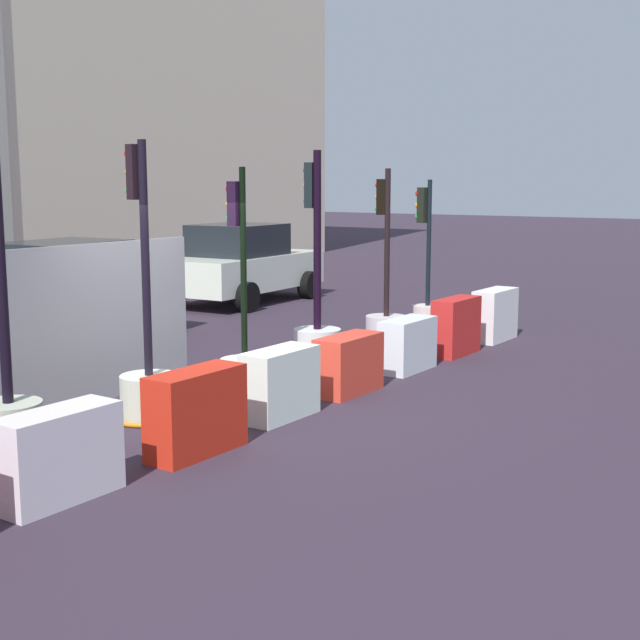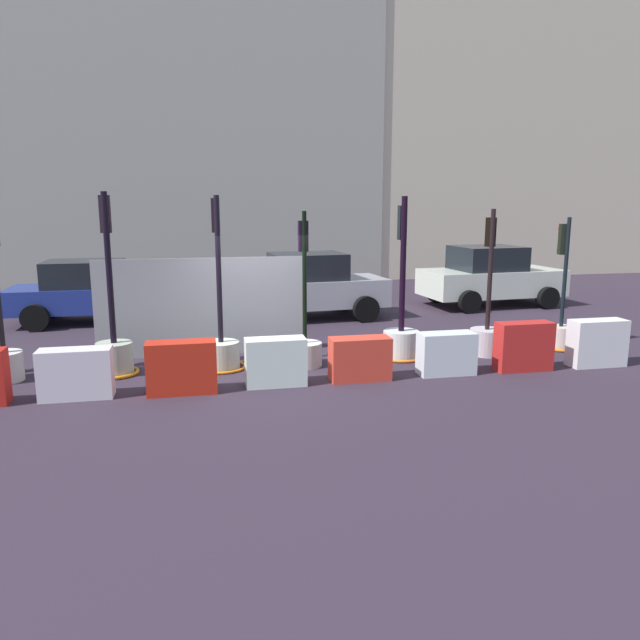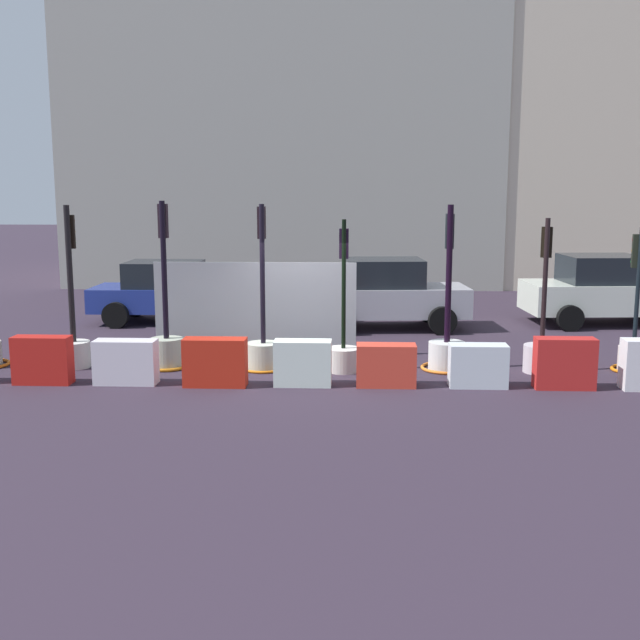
# 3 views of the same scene
# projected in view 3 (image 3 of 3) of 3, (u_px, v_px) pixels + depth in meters

# --- Properties ---
(ground_plane) EXTENTS (120.00, 120.00, 0.00)m
(ground_plane) POSITION_uv_depth(u_px,v_px,m) (304.00, 370.00, 15.20)
(ground_plane) COLOR #322734
(traffic_light_1) EXTENTS (0.63, 0.63, 3.21)m
(traffic_light_1) POSITION_uv_depth(u_px,v_px,m) (74.00, 337.00, 15.38)
(traffic_light_1) COLOR silver
(traffic_light_1) RESTS_ON ground_plane
(traffic_light_2) EXTENTS (0.84, 0.84, 3.29)m
(traffic_light_2) POSITION_uv_depth(u_px,v_px,m) (167.00, 341.00, 15.34)
(traffic_light_2) COLOR #AEB49E
(traffic_light_2) RESTS_ON ground_plane
(traffic_light_3) EXTENTS (0.93, 0.93, 3.23)m
(traffic_light_3) POSITION_uv_depth(u_px,v_px,m) (263.00, 346.00, 15.28)
(traffic_light_3) COLOR beige
(traffic_light_3) RESTS_ON ground_plane
(traffic_light_4) EXTENTS (0.66, 0.66, 2.95)m
(traffic_light_4) POSITION_uv_depth(u_px,v_px,m) (343.00, 345.00, 15.06)
(traffic_light_4) COLOR silver
(traffic_light_4) RESTS_ON ground_plane
(traffic_light_5) EXTENTS (1.01, 1.01, 3.22)m
(traffic_light_5) POSITION_uv_depth(u_px,v_px,m) (447.00, 345.00, 15.21)
(traffic_light_5) COLOR silver
(traffic_light_5) RESTS_ON ground_plane
(traffic_light_6) EXTENTS (0.69, 0.69, 2.98)m
(traffic_light_6) POSITION_uv_depth(u_px,v_px,m) (542.00, 346.00, 14.98)
(traffic_light_6) COLOR silver
(traffic_light_6) RESTS_ON ground_plane
(traffic_light_7) EXTENTS (0.82, 0.82, 2.80)m
(traffic_light_7) POSITION_uv_depth(u_px,v_px,m) (634.00, 346.00, 15.08)
(traffic_light_7) COLOR beige
(traffic_light_7) RESTS_ON ground_plane
(construction_barrier_1) EXTENTS (1.05, 0.38, 0.88)m
(construction_barrier_1) POSITION_uv_depth(u_px,v_px,m) (43.00, 360.00, 14.10)
(construction_barrier_1) COLOR red
(construction_barrier_1) RESTS_ON ground_plane
(construction_barrier_2) EXTENTS (1.13, 0.44, 0.81)m
(construction_barrier_2) POSITION_uv_depth(u_px,v_px,m) (126.00, 362.00, 14.10)
(construction_barrier_2) COLOR silver
(construction_barrier_2) RESTS_ON ground_plane
(construction_barrier_3) EXTENTS (1.14, 0.43, 0.87)m
(construction_barrier_3) POSITION_uv_depth(u_px,v_px,m) (215.00, 362.00, 13.93)
(construction_barrier_3) COLOR red
(construction_barrier_3) RESTS_ON ground_plane
(construction_barrier_4) EXTENTS (1.04, 0.45, 0.83)m
(construction_barrier_4) POSITION_uv_depth(u_px,v_px,m) (303.00, 363.00, 13.99)
(construction_barrier_4) COLOR white
(construction_barrier_4) RESTS_ON ground_plane
(construction_barrier_5) EXTENTS (1.07, 0.46, 0.77)m
(construction_barrier_5) POSITION_uv_depth(u_px,v_px,m) (386.00, 365.00, 13.94)
(construction_barrier_5) COLOR red
(construction_barrier_5) RESTS_ON ground_plane
(construction_barrier_6) EXTENTS (1.03, 0.45, 0.77)m
(construction_barrier_6) POSITION_uv_depth(u_px,v_px,m) (478.00, 366.00, 13.89)
(construction_barrier_6) COLOR silver
(construction_barrier_6) RESTS_ON ground_plane
(construction_barrier_7) EXTENTS (1.06, 0.40, 0.92)m
(construction_barrier_7) POSITION_uv_depth(u_px,v_px,m) (565.00, 363.00, 13.76)
(construction_barrier_7) COLOR red
(construction_barrier_7) RESTS_ON ground_plane
(car_silver_hatchback) EXTENTS (4.16, 2.33, 1.77)m
(car_silver_hatchback) POSITION_uv_depth(u_px,v_px,m) (386.00, 294.00, 19.60)
(car_silver_hatchback) COLOR #B3B1B9
(car_silver_hatchback) RESTS_ON ground_plane
(car_white_van) EXTENTS (4.29, 2.48, 1.81)m
(car_white_van) POSITION_uv_depth(u_px,v_px,m) (605.00, 291.00, 20.25)
(car_white_van) COLOR silver
(car_white_van) RESTS_ON ground_plane
(car_blue_estate) EXTENTS (4.28, 2.09, 1.63)m
(car_blue_estate) POSITION_uv_depth(u_px,v_px,m) (172.00, 292.00, 20.50)
(car_blue_estate) COLOR navy
(car_blue_estate) RESTS_ON ground_plane
(building_main_facade) EXTENTS (16.18, 8.61, 16.32)m
(building_main_facade) POSITION_uv_depth(u_px,v_px,m) (287.00, 66.00, 29.81)
(building_main_facade) COLOR #A5A397
(building_main_facade) RESTS_ON ground_plane
(site_fence_panel) EXTENTS (4.25, 0.50, 2.01)m
(site_fence_panel) POSITION_uv_depth(u_px,v_px,m) (255.00, 312.00, 16.31)
(site_fence_panel) COLOR #94969C
(site_fence_panel) RESTS_ON ground_plane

